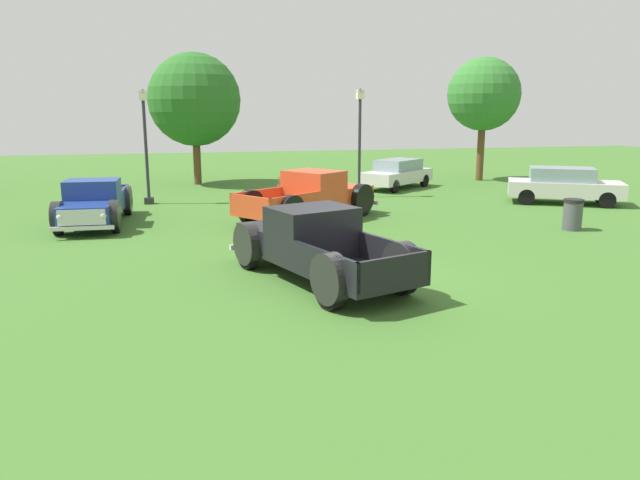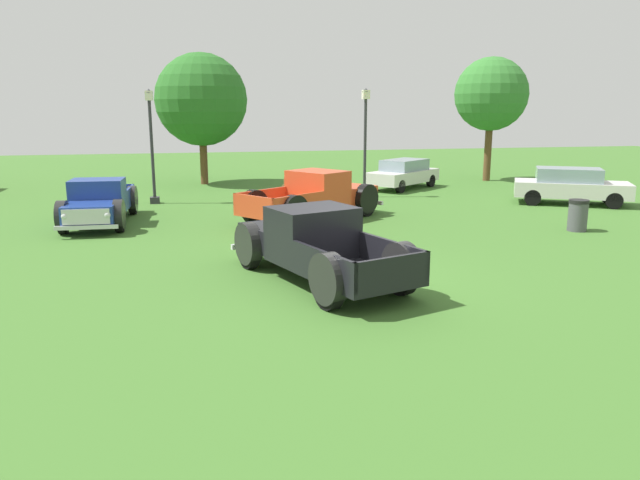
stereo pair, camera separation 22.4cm
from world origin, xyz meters
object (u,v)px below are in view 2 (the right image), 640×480
Objects in this scene: pickup_truck_foreground at (311,244)px; picnic_table at (307,183)px; sedan_distant_b at (403,173)px; trash_can at (578,215)px; pickup_truck_behind_right at (98,204)px; lamp_post_far at (365,141)px; oak_tree_west at (201,100)px; lamp_post_near at (152,144)px; oak_tree_east at (491,95)px; sedan_distant_a at (571,185)px; pickup_truck_behind_left at (319,196)px.

pickup_truck_foreground reaches higher than picnic_table.
sedan_distant_b is 10.67m from trash_can.
pickup_truck_behind_right reaches higher than picnic_table.
trash_can is (6.44, -9.50, -0.01)m from picnic_table.
lamp_post_far is at bearing -138.48° from sedan_distant_b.
pickup_truck_behind_right is 0.78× the size of oak_tree_west.
trash_can is at bearing -33.45° from lamp_post_near.
lamp_post_far reaches higher than picnic_table.
lamp_post_far reaches higher than pickup_truck_foreground.
lamp_post_near is 0.70× the size of oak_tree_west.
pickup_truck_behind_right is 14.09m from sedan_distant_b.
trash_can is at bearing 20.07° from pickup_truck_foreground.
picnic_table is 7.27m from oak_tree_west.
lamp_post_near is at bearing -165.66° from oak_tree_east.
pickup_truck_behind_right is at bearing -154.59° from oak_tree_east.
picnic_table is 11.18m from oak_tree_east.
picnic_table is at bearing -49.04° from oak_tree_west.
sedan_distant_a is 8.70m from oak_tree_east.
pickup_truck_behind_right reaches higher than sedan_distant_b.
picnic_table is at bearing -162.96° from oak_tree_east.
picnic_table is 0.37× the size of oak_tree_east.
lamp_post_far is (8.50, -0.12, 0.04)m from lamp_post_near.
pickup_truck_behind_left is 7.42m from lamp_post_near.
oak_tree_west reaches higher than pickup_truck_behind_left.
sedan_distant_b is at bearing 99.16° from trash_can.
trash_can is at bearing -55.85° from picnic_table.
lamp_post_far is at bearing 153.29° from sedan_distant_a.
pickup_truck_behind_left is at bearing -140.59° from oak_tree_east.
oak_tree_west reaches higher than oak_tree_east.
picnic_table is at bearing 124.15° from trash_can.
pickup_truck_behind_right is 1.11× the size of lamp_post_near.
lamp_post_near is 6.62m from picnic_table.
sedan_distant_b is at bearing 128.49° from sedan_distant_a.
pickup_truck_behind_right is 0.79× the size of oak_tree_east.
sedan_distant_b is 1.84× the size of picnic_table.
lamp_post_near is 15.36m from trash_can.
pickup_truck_behind_right is 17.21m from sedan_distant_a.
sedan_distant_a is (17.20, 0.57, 0.04)m from pickup_truck_behind_right.
pickup_truck_foreground is 20.49m from oak_tree_east.
pickup_truck_foreground is at bearing -103.94° from pickup_truck_behind_left.
lamp_post_near is (-11.03, -2.12, 1.58)m from sedan_distant_b.
oak_tree_east is at bearing 51.68° from pickup_truck_foreground.
sedan_distant_a is 1.03× the size of lamp_post_near.
pickup_truck_foreground is at bearing -146.27° from sedan_distant_a.
sedan_distant_a is 8.20m from lamp_post_far.
lamp_post_near is (1.52, 4.30, 1.59)m from pickup_truck_behind_right.
sedan_distant_b is 0.67× the size of oak_tree_east.
lamp_post_far reaches higher than sedan_distant_b.
pickup_truck_behind_left reaches higher than picnic_table.
lamp_post_far is 9.15m from oak_tree_east.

